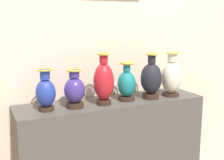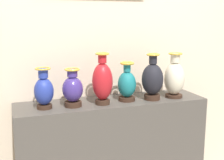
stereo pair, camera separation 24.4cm
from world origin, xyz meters
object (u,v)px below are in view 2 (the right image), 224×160
(vase_cobalt, at_px, (44,91))
(vase_teal, at_px, (127,84))
(vase_crimson, at_px, (102,81))
(vase_ivory, at_px, (174,78))
(vase_onyx, at_px, (152,80))
(vase_indigo, at_px, (73,89))

(vase_cobalt, height_order, vase_teal, vase_teal)
(vase_cobalt, relative_size, vase_crimson, 0.76)
(vase_cobalt, relative_size, vase_ivory, 0.81)
(vase_crimson, relative_size, vase_onyx, 1.06)
(vase_teal, distance_m, vase_onyx, 0.22)
(vase_indigo, height_order, vase_ivory, vase_ivory)
(vase_crimson, bearing_deg, vase_onyx, 0.08)
(vase_indigo, relative_size, vase_crimson, 0.73)
(vase_ivory, bearing_deg, vase_onyx, -178.45)
(vase_crimson, xyz_separation_m, vase_ivory, (0.65, 0.01, -0.02))
(vase_cobalt, relative_size, vase_indigo, 1.05)
(vase_teal, height_order, vase_ivory, vase_ivory)
(vase_crimson, bearing_deg, vase_cobalt, 176.13)
(vase_indigo, xyz_separation_m, vase_ivory, (0.89, -0.01, 0.03))
(vase_cobalt, xyz_separation_m, vase_indigo, (0.22, -0.01, -0.00))
(vase_ivory, bearing_deg, vase_indigo, 179.34)
(vase_crimson, bearing_deg, vase_teal, 9.36)
(vase_teal, distance_m, vase_ivory, 0.43)
(vase_crimson, relative_size, vase_teal, 1.27)
(vase_teal, bearing_deg, vase_cobalt, -179.48)
(vase_cobalt, xyz_separation_m, vase_teal, (0.68, 0.01, 0.00))
(vase_indigo, xyz_separation_m, vase_crimson, (0.24, -0.02, 0.05))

